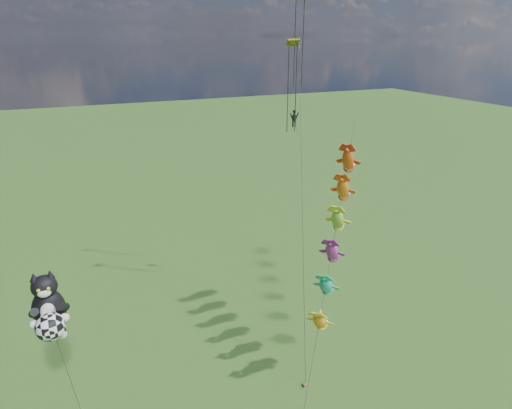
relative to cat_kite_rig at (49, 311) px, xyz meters
name	(u,v)px	position (x,y,z in m)	size (l,w,h in m)	color
cat_kite_rig	(49,311)	(0.00, 0.00, 0.00)	(2.55, 3.99, 11.74)	brown
fish_windsock_rig	(335,235)	(20.30, 0.94, 0.61)	(10.99, 11.74, 17.54)	brown
parafoil_rig	(295,95)	(21.64, 10.55, 10.06)	(7.73, 16.23, 27.68)	brown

